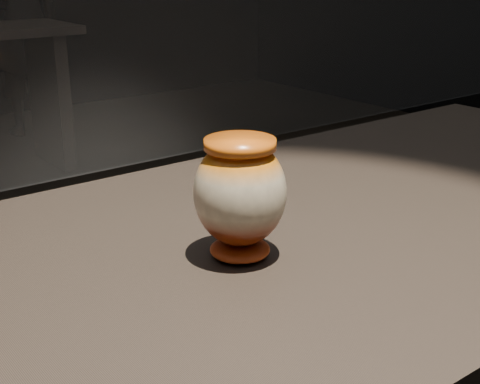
{
  "coord_description": "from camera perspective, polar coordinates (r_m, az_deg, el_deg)",
  "views": [
    {
      "loc": [
        -0.64,
        -0.72,
        1.3
      ],
      "look_at": [
        -0.11,
        -0.04,
        1.0
      ],
      "focal_mm": 50.0,
      "sensor_mm": 36.0,
      "label": 1
    }
  ],
  "objects": [
    {
      "name": "main_vase",
      "position": [
        0.91,
        -0.0,
        -0.18
      ],
      "size": [
        0.14,
        0.14,
        0.17
      ],
      "rotation": [
        0.0,
        0.0,
        -0.11
      ],
      "color": "#682009",
      "rests_on": "display_plinth"
    },
    {
      "name": "display_plinth",
      "position": [
        1.17,
        3.46,
        -15.49
      ],
      "size": [
        2.0,
        0.8,
        0.9
      ],
      "color": "black",
      "rests_on": "ground"
    },
    {
      "name": "visitor",
      "position": [
        5.32,
        -17.96,
        13.58
      ],
      "size": [
        0.63,
        0.45,
        1.65
      ],
      "primitive_type": "imported",
      "rotation": [
        0.0,
        0.0,
        3.23
      ],
      "color": "black",
      "rests_on": "ground"
    }
  ]
}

